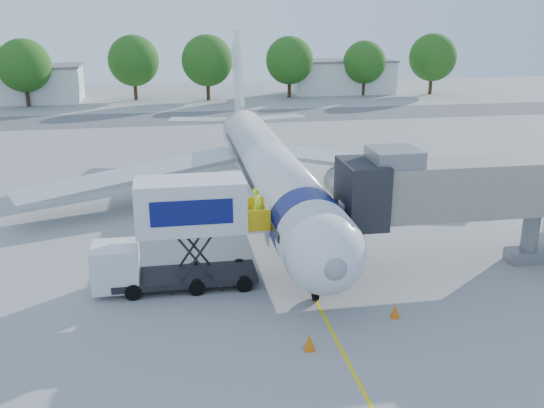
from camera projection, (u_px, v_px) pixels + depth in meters
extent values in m
plane|color=#9C9B99|center=(279.00, 231.00, 37.67)|extent=(160.00, 160.00, 0.00)
cube|color=yellow|center=(279.00, 231.00, 37.67)|extent=(0.15, 70.00, 0.01)
cube|color=#59595B|center=(219.00, 117.00, 77.05)|extent=(120.00, 10.00, 0.01)
cylinder|color=silver|center=(271.00, 172.00, 39.56)|extent=(3.70, 28.00, 3.70)
sphere|color=silver|center=(325.00, 253.00, 26.43)|extent=(3.70, 3.70, 3.70)
sphere|color=gray|center=(334.00, 267.00, 24.98)|extent=(1.10, 1.10, 1.10)
cone|color=silver|center=(240.00, 125.00, 55.50)|extent=(3.70, 6.00, 3.70)
cube|color=silver|center=(238.00, 77.00, 55.14)|extent=(0.35, 7.26, 8.29)
cube|color=#ACAFB1|center=(383.00, 164.00, 44.52)|extent=(16.17, 9.32, 1.42)
cube|color=#ACAFB1|center=(133.00, 175.00, 41.60)|extent=(16.17, 9.32, 1.42)
cylinder|color=#999BA0|center=(345.00, 187.00, 42.38)|extent=(2.10, 3.60, 2.10)
cylinder|color=#999BA0|center=(186.00, 194.00, 40.60)|extent=(2.10, 3.60, 2.10)
cube|color=black|center=(327.00, 246.00, 26.02)|extent=(2.60, 1.39, 0.81)
cylinder|color=#0C125A|center=(309.00, 230.00, 29.25)|extent=(3.73, 2.00, 3.73)
cylinder|color=silver|center=(315.00, 285.00, 28.53)|extent=(0.16, 0.16, 1.50)
cylinder|color=black|center=(315.00, 293.00, 28.67)|extent=(0.25, 0.64, 0.64)
cylinder|color=black|center=(299.00, 194.00, 43.58)|extent=(0.35, 0.90, 0.90)
cylinder|color=black|center=(227.00, 198.00, 42.74)|extent=(0.35, 0.90, 0.90)
cube|color=gray|center=(475.00, 187.00, 31.21)|extent=(13.60, 2.60, 2.80)
cube|color=black|center=(362.00, 193.00, 30.22)|extent=(2.00, 3.20, 3.20)
cube|color=slate|center=(394.00, 157.00, 29.93)|extent=(2.40, 2.40, 0.80)
cylinder|color=slate|center=(530.00, 236.00, 32.67)|extent=(0.90, 0.90, 3.00)
cube|color=slate|center=(527.00, 255.00, 33.03)|extent=(2.20, 1.20, 0.70)
cylinder|color=black|center=(512.00, 256.00, 32.88)|extent=(0.30, 0.70, 0.70)
cylinder|color=black|center=(542.00, 254.00, 33.17)|extent=(0.30, 0.70, 0.70)
cube|color=black|center=(186.00, 276.00, 29.97)|extent=(7.00, 2.30, 0.35)
cube|color=silver|center=(116.00, 266.00, 29.19)|extent=(2.20, 2.20, 2.10)
cube|color=black|center=(115.00, 257.00, 29.05)|extent=(1.90, 2.10, 0.70)
cube|color=silver|center=(191.00, 205.00, 28.89)|extent=(5.20, 2.40, 2.50)
cube|color=#0C125A|center=(192.00, 213.00, 27.75)|extent=(3.80, 0.04, 1.20)
cube|color=silver|center=(256.00, 225.00, 29.77)|extent=(1.10, 2.20, 0.10)
cube|color=#E0AE0B|center=(259.00, 221.00, 28.62)|extent=(1.10, 0.06, 1.10)
cube|color=#E0AE0B|center=(253.00, 207.00, 30.59)|extent=(1.10, 0.06, 1.10)
cylinder|color=black|center=(244.00, 284.00, 29.48)|extent=(0.80, 0.25, 0.80)
cylinder|color=black|center=(239.00, 267.00, 31.45)|extent=(0.80, 0.25, 0.80)
cylinder|color=black|center=(133.00, 292.00, 28.62)|extent=(0.80, 0.25, 0.80)
cylinder|color=black|center=(135.00, 274.00, 30.59)|extent=(0.80, 0.25, 0.80)
imported|color=#A5EA18|center=(257.00, 206.00, 29.49)|extent=(0.58, 0.75, 1.84)
cube|color=silver|center=(425.00, 359.00, 22.65)|extent=(3.70, 2.54, 1.35)
cube|color=#0C125A|center=(425.00, 349.00, 22.51)|extent=(2.28, 2.07, 0.34)
cylinder|color=black|center=(405.00, 386.00, 21.63)|extent=(0.71, 0.40, 0.67)
cylinder|color=black|center=(384.00, 366.00, 22.80)|extent=(0.71, 0.40, 0.67)
cylinder|color=black|center=(464.00, 368.00, 22.70)|extent=(0.71, 0.40, 0.67)
cylinder|color=black|center=(441.00, 350.00, 23.87)|extent=(0.71, 0.40, 0.67)
cone|color=orange|center=(395.00, 311.00, 27.02)|extent=(0.42, 0.42, 0.66)
cube|color=orange|center=(395.00, 317.00, 27.11)|extent=(0.38, 0.38, 0.04)
cone|color=orange|center=(309.00, 342.00, 24.44)|extent=(0.46, 0.46, 0.73)
cube|color=orange|center=(309.00, 349.00, 24.54)|extent=(0.42, 0.42, 0.04)
cube|color=silver|center=(17.00, 85.00, 88.62)|extent=(18.00, 8.00, 5.00)
cube|color=slate|center=(15.00, 67.00, 87.80)|extent=(18.40, 8.40, 0.30)
cube|color=silver|center=(343.00, 77.00, 98.60)|extent=(16.00, 7.00, 5.00)
cube|color=slate|center=(343.00, 61.00, 97.78)|extent=(16.40, 7.40, 0.30)
cylinder|color=#382314|center=(27.00, 95.00, 84.93)|extent=(0.56, 0.56, 3.30)
sphere|color=#215416|center=(24.00, 65.00, 83.69)|extent=(7.33, 7.33, 7.33)
cylinder|color=#382314|center=(135.00, 89.00, 91.03)|extent=(0.56, 0.56, 3.38)
sphere|color=#215416|center=(133.00, 61.00, 89.76)|extent=(7.51, 7.51, 7.51)
cylinder|color=#382314|center=(208.00, 89.00, 90.71)|extent=(0.56, 0.56, 3.40)
sphere|color=#215416|center=(207.00, 61.00, 89.43)|extent=(7.56, 7.56, 7.56)
cylinder|color=#382314|center=(289.00, 87.00, 93.69)|extent=(0.56, 0.56, 3.27)
sphere|color=#215416|center=(289.00, 60.00, 92.46)|extent=(7.27, 7.27, 7.27)
cylinder|color=#382314|center=(363.00, 86.00, 96.15)|extent=(0.56, 0.56, 2.99)
sphere|color=#215416|center=(364.00, 62.00, 95.03)|extent=(6.66, 6.66, 6.66)
cylinder|color=#382314|center=(431.00, 83.00, 97.39)|extent=(0.56, 0.56, 3.36)
sphere|color=#215416|center=(433.00, 57.00, 96.13)|extent=(7.48, 7.48, 7.48)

